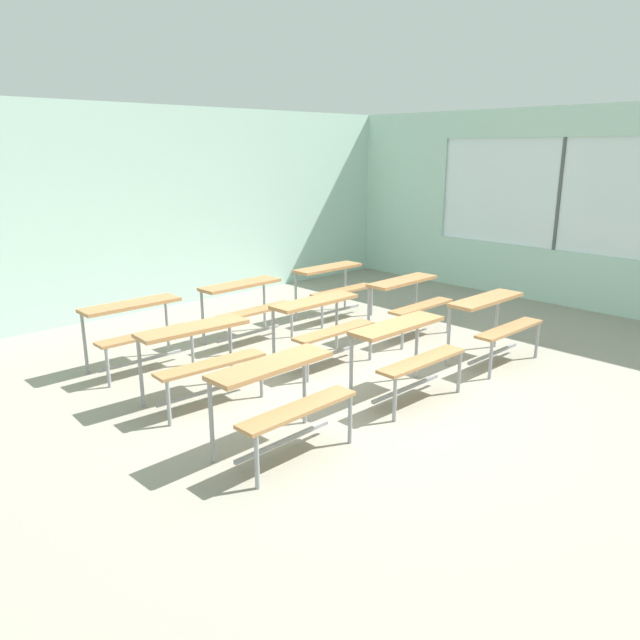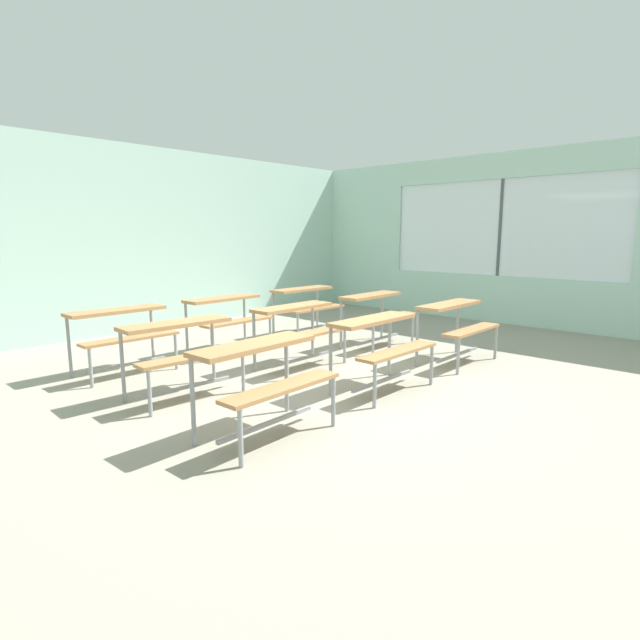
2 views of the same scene
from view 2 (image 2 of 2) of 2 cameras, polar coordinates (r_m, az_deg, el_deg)
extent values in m
cube|color=gray|center=(5.29, 1.93, -8.06)|extent=(10.00, 9.00, 0.05)
cube|color=silver|center=(8.68, -21.29, 8.52)|extent=(10.00, 0.12, 3.00)
cube|color=silver|center=(9.47, 22.25, 1.98)|extent=(0.12, 9.00, 0.85)
cube|color=silver|center=(9.47, 23.21, 16.20)|extent=(0.12, 9.00, 0.45)
cube|color=silver|center=(11.15, 5.16, 10.31)|extent=(0.12, 1.90, 1.70)
cube|color=white|center=(9.59, 19.93, 9.86)|extent=(0.02, 4.20, 1.70)
cube|color=#4C5156|center=(9.59, 19.93, 9.86)|extent=(0.06, 0.05, 1.70)
cube|color=#A87547|center=(4.01, -7.55, -2.91)|extent=(1.11, 0.35, 0.04)
cube|color=#A87547|center=(3.86, -4.28, -7.67)|extent=(1.11, 0.25, 0.03)
cylinder|color=gray|center=(3.92, -14.35, -8.90)|extent=(0.04, 0.04, 0.72)
cylinder|color=gray|center=(4.53, -3.85, -6.06)|extent=(0.04, 0.04, 0.72)
cylinder|color=gray|center=(3.56, -9.08, -13.10)|extent=(0.04, 0.04, 0.44)
cylinder|color=gray|center=(4.22, 1.53, -9.24)|extent=(0.04, 0.04, 0.44)
cube|color=gray|center=(4.10, -6.02, -11.69)|extent=(1.00, 0.06, 0.03)
cube|color=#A87547|center=(5.18, 6.09, 0.00)|extent=(1.10, 0.33, 0.04)
cube|color=#A87547|center=(5.05, 8.93, -3.55)|extent=(1.10, 0.23, 0.03)
cylinder|color=gray|center=(4.96, 1.22, -4.63)|extent=(0.04, 0.04, 0.72)
cylinder|color=gray|center=(5.73, 7.94, -2.76)|extent=(0.04, 0.04, 0.72)
cylinder|color=gray|center=(4.67, 6.27, -7.42)|extent=(0.04, 0.04, 0.44)
cylinder|color=gray|center=(5.47, 12.62, -5.02)|extent=(0.04, 0.04, 0.44)
cube|color=gray|center=(5.24, 7.19, -6.87)|extent=(1.00, 0.04, 0.03)
cube|color=#A87547|center=(6.47, 14.57, 1.70)|extent=(1.10, 0.32, 0.04)
cube|color=#A87547|center=(6.37, 16.99, -1.09)|extent=(1.10, 0.22, 0.03)
cylinder|color=gray|center=(6.17, 11.06, -1.94)|extent=(0.04, 0.04, 0.72)
cylinder|color=gray|center=(7.03, 15.41, -0.68)|extent=(0.04, 0.04, 0.72)
cylinder|color=gray|center=(5.94, 15.51, -3.97)|extent=(0.04, 0.04, 0.44)
cylinder|color=gray|center=(6.82, 19.44, -2.40)|extent=(0.04, 0.04, 0.44)
cube|color=gray|center=(6.52, 15.42, -3.83)|extent=(1.00, 0.04, 0.03)
cube|color=#A87547|center=(5.13, -16.15, -0.42)|extent=(1.11, 0.37, 0.04)
cube|color=#A87547|center=(4.91, -14.23, -4.12)|extent=(1.11, 0.27, 0.03)
cylinder|color=gray|center=(5.13, -21.65, -4.87)|extent=(0.04, 0.04, 0.72)
cylinder|color=gray|center=(5.57, -12.12, -3.25)|extent=(0.04, 0.04, 0.72)
cylinder|color=gray|center=(4.68, -18.90, -7.87)|extent=(0.04, 0.04, 0.44)
cylinder|color=gray|center=(5.16, -8.79, -5.80)|extent=(0.04, 0.04, 0.44)
cube|color=gray|center=(5.16, -15.08, -7.42)|extent=(1.00, 0.08, 0.03)
cube|color=#A87547|center=(6.05, -3.14, 1.46)|extent=(1.10, 0.33, 0.04)
cube|color=#A87547|center=(5.88, -0.92, -1.54)|extent=(1.10, 0.23, 0.03)
cylinder|color=gray|center=(5.89, -7.53, -2.41)|extent=(0.04, 0.04, 0.72)
cylinder|color=gray|center=(6.56, -0.86, -1.06)|extent=(0.04, 0.04, 0.72)
cylinder|color=gray|center=(5.52, -3.79, -4.66)|extent=(0.04, 0.04, 0.44)
cylinder|color=gray|center=(6.23, 2.84, -2.96)|extent=(0.04, 0.04, 0.44)
cube|color=gray|center=(6.08, -2.15, -4.46)|extent=(1.00, 0.04, 0.03)
cube|color=#A87547|center=(7.23, 5.82, 2.80)|extent=(1.11, 0.35, 0.04)
cube|color=#A87547|center=(7.09, 7.88, 0.33)|extent=(1.11, 0.25, 0.03)
cylinder|color=gray|center=(6.97, 2.43, -0.41)|extent=(0.04, 0.04, 0.72)
cylinder|color=gray|center=(7.76, 7.09, 0.57)|extent=(0.04, 0.04, 0.72)
cylinder|color=gray|center=(6.67, 6.09, -2.15)|extent=(0.04, 0.04, 0.44)
cylinder|color=gray|center=(7.49, 10.53, -0.94)|extent=(0.04, 0.04, 0.44)
cube|color=gray|center=(7.25, 6.63, -2.17)|extent=(1.00, 0.06, 0.03)
cube|color=#A87547|center=(6.23, -22.26, 0.98)|extent=(1.10, 0.32, 0.04)
cube|color=#A87547|center=(5.99, -20.80, -1.98)|extent=(1.10, 0.22, 0.03)
cylinder|color=gray|center=(6.23, -26.75, -2.71)|extent=(0.04, 0.04, 0.72)
cylinder|color=gray|center=(6.63, -18.64, -1.47)|extent=(0.04, 0.04, 0.72)
cylinder|color=gray|center=(5.76, -24.74, -4.95)|extent=(0.04, 0.04, 0.44)
cylinder|color=gray|center=(6.18, -16.15, -3.45)|extent=(0.04, 0.04, 0.44)
cube|color=gray|center=(6.22, -21.34, -4.81)|extent=(1.00, 0.04, 0.03)
cube|color=#A87547|center=(6.98, -11.09, 2.41)|extent=(1.11, 0.35, 0.04)
cube|color=#A87547|center=(6.77, -9.35, -0.16)|extent=(1.11, 0.25, 0.03)
cylinder|color=gray|center=(6.86, -15.01, -0.92)|extent=(0.04, 0.04, 0.72)
cylinder|color=gray|center=(7.45, -8.62, 0.14)|extent=(0.04, 0.04, 0.72)
cylinder|color=gray|center=(6.44, -12.22, -2.76)|extent=(0.04, 0.04, 0.44)
cylinder|color=gray|center=(7.07, -5.71, -1.47)|extent=(0.04, 0.04, 0.44)
cube|color=gray|center=(6.97, -10.22, -2.74)|extent=(1.00, 0.06, 0.03)
cube|color=#A87547|center=(8.02, -2.06, 3.53)|extent=(1.10, 0.33, 0.04)
cube|color=#A87547|center=(7.83, -0.40, 1.32)|extent=(1.10, 0.23, 0.03)
cylinder|color=gray|center=(7.83, -5.37, 0.69)|extent=(0.04, 0.04, 0.72)
cylinder|color=gray|center=(8.52, -0.32, 1.47)|extent=(0.04, 0.04, 0.72)
cylinder|color=gray|center=(7.46, -2.56, -0.84)|extent=(0.04, 0.04, 0.44)
cylinder|color=gray|center=(8.17, 2.48, 0.11)|extent=(0.04, 0.04, 0.44)
cube|color=gray|center=(8.01, -1.33, -0.95)|extent=(1.00, 0.04, 0.03)
camera|label=1|loc=(1.03, 167.54, 41.34)|focal=33.89mm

